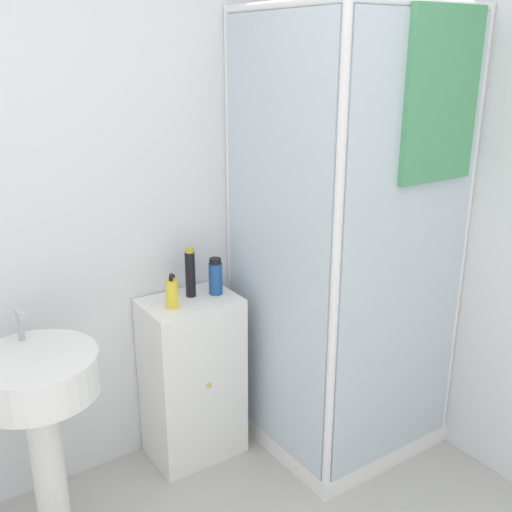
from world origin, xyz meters
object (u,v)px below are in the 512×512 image
soap_dispenser (172,293)px  shampoo_bottle_tall_black (190,273)px  shampoo_bottle_blue (216,277)px  sink (39,399)px

soap_dispenser → shampoo_bottle_tall_black: shampoo_bottle_tall_black is taller
shampoo_bottle_blue → sink: bearing=-168.5°
sink → shampoo_bottle_blue: shampoo_bottle_blue is taller
sink → shampoo_bottle_tall_black: bearing=15.8°
soap_dispenser → shampoo_bottle_blue: size_ratio=0.92×
soap_dispenser → shampoo_bottle_blue: (0.24, 0.03, 0.02)m
shampoo_bottle_tall_black → shampoo_bottle_blue: size_ratio=1.36×
sink → shampoo_bottle_blue: 0.92m
shampoo_bottle_tall_black → shampoo_bottle_blue: shampoo_bottle_tall_black is taller
soap_dispenser → shampoo_bottle_tall_black: bearing=28.1°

